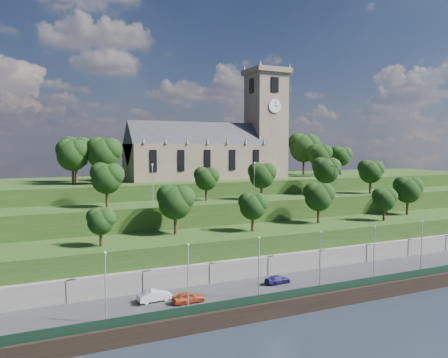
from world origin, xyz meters
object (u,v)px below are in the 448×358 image
church (217,146)px  car_left (188,297)px  car_right (278,280)px  car_middle (155,296)px

church → car_left: (-21.94, -41.15, -19.79)m
church → car_right: (-7.13, -39.04, -19.93)m
car_left → car_right: (14.81, 2.12, -0.14)m
car_middle → car_right: bearing=-95.3°
car_left → car_middle: 4.49m
car_left → car_right: size_ratio=1.05×
church → car_left: church is taller
church → car_middle: size_ratio=8.47×
church → car_right: size_ratio=9.47×
car_right → car_left: bearing=95.4°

